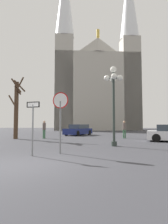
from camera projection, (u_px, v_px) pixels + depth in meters
name	position (u px, v px, depth m)	size (l,w,h in m)	color
ground_plane	(26.00, 165.00, 6.39)	(120.00, 120.00, 0.00)	#38383D
cathedral	(96.00, 80.00, 44.66)	(20.27, 13.53, 40.98)	#ADA89E
stop_sign	(60.00, 110.00, 8.95)	(0.78, 0.18, 2.94)	slate
one_way_arrow_sign	(33.00, 121.00, 8.23)	(0.63, 0.17, 2.40)	slate
street_lamp	(114.00, 91.00, 11.98)	(1.22, 1.22, 5.16)	#2D3833
bare_tree	(16.00, 107.00, 17.66)	(1.60, 1.47, 6.02)	#473323
parked_car_near_navy	(78.00, 130.00, 23.26)	(3.49, 4.51, 1.35)	navy
pedestrian_walking	(124.00, 128.00, 18.18)	(0.32, 0.32, 1.73)	#33663F
pedestrian_standing	(44.00, 128.00, 17.99)	(0.32, 0.32, 1.73)	#33663F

